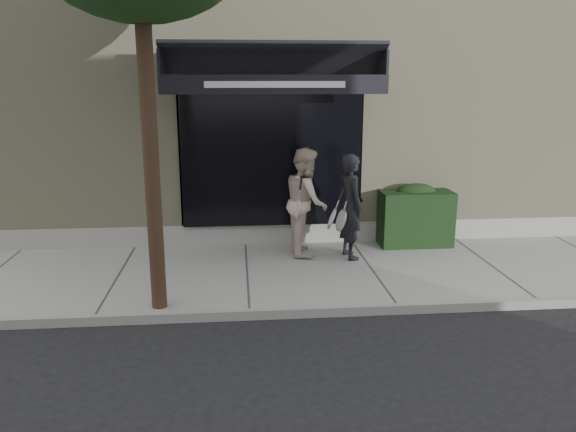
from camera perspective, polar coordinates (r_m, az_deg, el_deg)
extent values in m
plane|color=black|center=(9.26, 8.37, -5.92)|extent=(80.00, 80.00, 0.00)
cube|color=gray|center=(9.24, 8.38, -5.57)|extent=(20.00, 3.00, 0.12)
cube|color=gray|center=(7.84, 11.05, -9.22)|extent=(20.00, 0.10, 0.14)
cube|color=#B1AB87|center=(13.63, 3.79, 12.31)|extent=(14.00, 7.00, 5.50)
cube|color=gray|center=(10.77, 6.32, -1.63)|extent=(14.02, 0.42, 0.50)
cube|color=black|center=(10.11, -1.68, 6.41)|extent=(3.20, 0.30, 2.60)
cube|color=gray|center=(10.29, -10.72, 6.31)|extent=(0.08, 0.40, 2.60)
cube|color=gray|center=(10.48, 7.08, 6.58)|extent=(0.08, 0.40, 2.60)
cube|color=gray|center=(10.18, -1.79, 14.02)|extent=(3.36, 0.40, 0.12)
cube|color=black|center=(9.48, -1.54, 15.61)|extent=(3.60, 1.03, 0.55)
cube|color=black|center=(8.98, -1.30, 13.22)|extent=(3.60, 0.05, 0.30)
cube|color=white|center=(8.95, -1.29, 13.22)|extent=(2.20, 0.01, 0.10)
cube|color=black|center=(9.53, -12.65, 14.80)|extent=(0.04, 1.00, 0.45)
cube|color=black|center=(9.76, 9.32, 14.92)|extent=(0.04, 1.00, 0.45)
cube|color=black|center=(10.53, 12.74, -0.17)|extent=(1.30, 0.70, 1.00)
ellipsoid|color=black|center=(10.42, 12.88, 2.50)|extent=(0.71, 0.38, 0.27)
cylinder|color=black|center=(7.27, -13.86, 7.87)|extent=(0.20, 0.20, 4.80)
imported|color=black|center=(9.48, 6.40, 0.97)|extent=(0.54, 0.71, 1.78)
torus|color=silver|center=(9.15, 5.41, -0.42)|extent=(0.18, 0.32, 0.30)
cylinder|color=silver|center=(9.15, 5.41, -0.42)|extent=(0.14, 0.28, 0.26)
cylinder|color=silver|center=(9.15, 5.41, -0.42)|extent=(0.18, 0.06, 0.07)
cylinder|color=black|center=(9.15, 5.41, -0.42)|extent=(0.20, 0.08, 0.09)
torus|color=silver|center=(9.12, 4.49, -0.24)|extent=(0.15, 0.31, 0.29)
cylinder|color=silver|center=(9.12, 4.49, -0.24)|extent=(0.11, 0.28, 0.26)
cylinder|color=silver|center=(9.12, 4.49, -0.24)|extent=(0.18, 0.03, 0.08)
cylinder|color=black|center=(9.12, 4.49, -0.24)|extent=(0.20, 0.05, 0.10)
imported|color=beige|center=(9.64, 1.86, 1.49)|extent=(0.72, 0.91, 1.85)
torus|color=silver|center=(9.32, 0.93, 0.76)|extent=(0.10, 0.31, 0.30)
cylinder|color=silver|center=(9.32, 0.93, 0.76)|extent=(0.07, 0.27, 0.27)
cylinder|color=silver|center=(9.32, 0.93, 0.76)|extent=(0.18, 0.04, 0.05)
cylinder|color=black|center=(9.32, 0.93, 0.76)|extent=(0.20, 0.05, 0.06)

